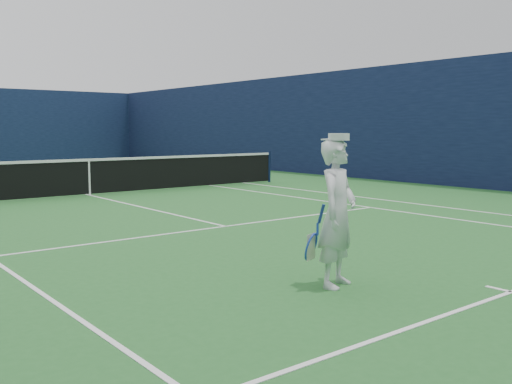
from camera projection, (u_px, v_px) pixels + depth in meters
ground at (90, 195)px, 15.59m from camera, size 80.00×80.00×0.00m
court_markings at (90, 195)px, 15.59m from camera, size 11.03×23.83×0.01m
windscreen_fence at (87, 122)px, 15.37m from camera, size 20.12×36.12×4.00m
tennis_net at (89, 175)px, 15.53m from camera, size 12.88×0.09×1.07m
tennis_player at (337, 213)px, 6.51m from camera, size 0.85×0.61×1.76m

